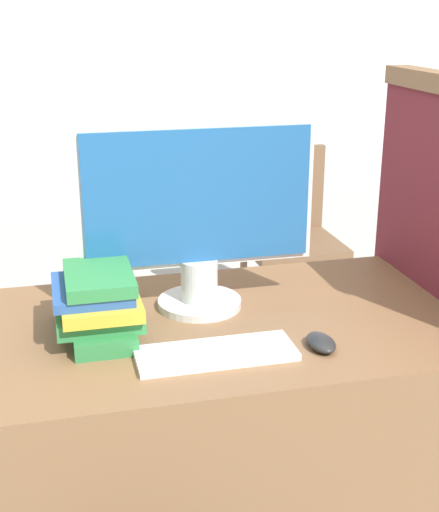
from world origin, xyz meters
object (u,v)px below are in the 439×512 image
at_px(monitor, 198,216).
at_px(book_stack, 99,304).
at_px(keyboard, 216,353).
at_px(far_chair, 288,228).
at_px(mouse, 321,342).

xyz_separation_m(monitor, book_stack, (-0.27, -0.11, -0.17)).
bearing_deg(monitor, keyboard, -94.98).
bearing_deg(far_chair, book_stack, -150.62).
bearing_deg(mouse, far_chair, 73.03).
bearing_deg(far_chair, keyboard, -141.70).
distance_m(keyboard, book_stack, 0.31).
bearing_deg(monitor, mouse, -54.07).
bearing_deg(far_chair, monitor, -144.93).
xyz_separation_m(keyboard, far_chair, (0.79, 1.77, -0.29)).
xyz_separation_m(monitor, far_chair, (0.76, 1.48, -0.53)).
relative_size(book_stack, far_chair, 0.32).
height_order(monitor, mouse, monitor).
relative_size(monitor, keyboard, 1.67).
bearing_deg(mouse, monitor, 125.93).
xyz_separation_m(monitor, mouse, (0.22, -0.30, -0.23)).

